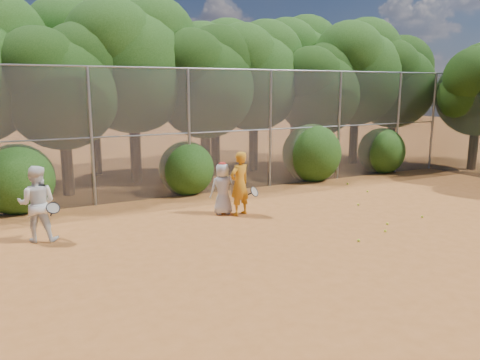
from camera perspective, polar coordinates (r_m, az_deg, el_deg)
ground at (r=10.69m, az=11.09°, el=-7.64°), size 80.00×80.00×0.00m
fence_back at (r=15.28m, az=-3.13°, el=6.08°), size 20.05×0.09×4.03m
tree_2 at (r=15.83m, az=-20.82°, el=11.11°), size 3.99×3.47×5.47m
tree_3 at (r=17.32m, az=-12.92°, el=14.18°), size 4.89×4.26×6.70m
tree_4 at (r=17.54m, az=-4.23°, el=12.30°), size 4.19×3.64×5.73m
tree_5 at (r=19.38m, az=1.79°, el=13.08°), size 4.51×3.92×6.17m
tree_6 at (r=19.88m, az=9.63°, el=11.21°), size 3.86×3.36×5.29m
tree_7 at (r=21.96m, az=14.11°, el=13.14°), size 4.77×4.14×6.53m
tree_8 at (r=23.09m, az=18.36°, el=11.65°), size 4.25×3.70×5.82m
tree_10 at (r=19.27m, az=-17.63°, el=14.31°), size 5.15×4.48×7.06m
tree_11 at (r=20.36m, az=-3.00°, el=13.30°), size 4.64×4.03×6.35m
tree_12 at (r=23.11m, az=6.87°, el=13.85°), size 5.02×4.37×6.88m
tree_13 at (r=22.01m, az=27.13°, el=10.14°), size 3.86×3.36×5.29m
bush_0 at (r=14.38m, az=-25.49°, el=0.44°), size 2.00×2.00×2.00m
bush_1 at (r=15.37m, az=-6.55°, el=1.71°), size 1.80×1.80×1.80m
bush_2 at (r=17.72m, az=8.74°, el=3.57°), size 2.20×2.20×2.20m
bush_3 at (r=19.99m, az=16.88°, el=3.64°), size 1.90×1.90×1.90m
player_yellow at (r=12.62m, az=-0.04°, el=-0.44°), size 0.89×0.63×1.74m
player_teen at (r=12.74m, az=-2.14°, el=-1.01°), size 0.73×0.51×1.45m
player_white at (r=11.41m, az=-23.50°, el=-2.67°), size 1.01×0.89×1.73m
ball_0 at (r=12.45m, az=17.53°, el=-5.09°), size 0.07×0.07×0.07m
ball_1 at (r=16.07m, az=15.27°, el=-1.34°), size 0.07×0.07×0.07m
ball_2 at (r=10.94m, az=14.26°, el=-7.15°), size 0.07×0.07×0.07m
ball_3 at (r=13.41m, az=21.33°, el=-4.18°), size 0.07×0.07×0.07m
ball_4 at (r=11.82m, az=17.29°, el=-5.94°), size 0.07×0.07×0.07m
ball_5 at (r=17.17m, az=12.99°, el=-0.44°), size 0.07×0.07×0.07m
ball_6 at (r=14.20m, az=14.21°, el=-2.91°), size 0.07×0.07×0.07m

